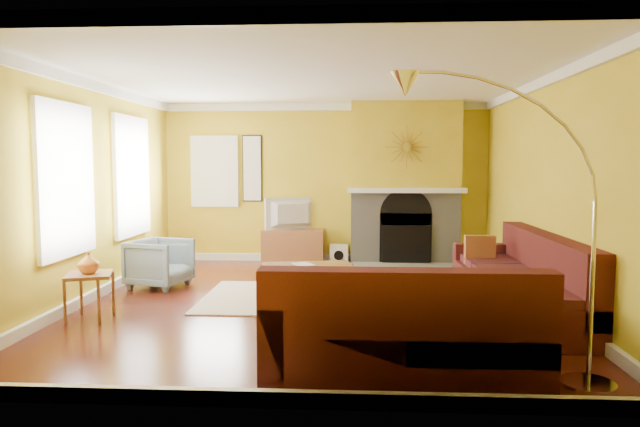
# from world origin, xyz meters

# --- Properties ---
(floor) EXTENTS (5.50, 6.00, 0.02)m
(floor) POSITION_xyz_m (0.00, 0.00, -0.01)
(floor) COLOR #5F2014
(floor) RESTS_ON ground
(ceiling) EXTENTS (5.50, 6.00, 0.02)m
(ceiling) POSITION_xyz_m (0.00, 0.00, 2.71)
(ceiling) COLOR white
(ceiling) RESTS_ON ground
(wall_back) EXTENTS (5.50, 0.02, 2.70)m
(wall_back) POSITION_xyz_m (0.00, 3.01, 1.35)
(wall_back) COLOR gold
(wall_back) RESTS_ON ground
(wall_front) EXTENTS (5.50, 0.02, 2.70)m
(wall_front) POSITION_xyz_m (0.00, -3.01, 1.35)
(wall_front) COLOR gold
(wall_front) RESTS_ON ground
(wall_left) EXTENTS (0.02, 6.00, 2.70)m
(wall_left) POSITION_xyz_m (-2.76, 0.00, 1.35)
(wall_left) COLOR gold
(wall_left) RESTS_ON ground
(wall_right) EXTENTS (0.02, 6.00, 2.70)m
(wall_right) POSITION_xyz_m (2.76, 0.00, 1.35)
(wall_right) COLOR gold
(wall_right) RESTS_ON ground
(baseboard) EXTENTS (5.50, 6.00, 0.12)m
(baseboard) POSITION_xyz_m (0.00, 0.00, 0.06)
(baseboard) COLOR white
(baseboard) RESTS_ON floor
(crown_molding) EXTENTS (5.50, 6.00, 0.12)m
(crown_molding) POSITION_xyz_m (0.00, 0.00, 2.64)
(crown_molding) COLOR white
(crown_molding) RESTS_ON ceiling
(window_left_near) EXTENTS (0.06, 1.22, 1.72)m
(window_left_near) POSITION_xyz_m (-2.72, 1.30, 1.50)
(window_left_near) COLOR white
(window_left_near) RESTS_ON wall_left
(window_left_far) EXTENTS (0.06, 1.22, 1.72)m
(window_left_far) POSITION_xyz_m (-2.72, -0.60, 1.50)
(window_left_far) COLOR white
(window_left_far) RESTS_ON wall_left
(window_back) EXTENTS (0.82, 0.06, 1.22)m
(window_back) POSITION_xyz_m (-1.90, 2.96, 1.55)
(window_back) COLOR white
(window_back) RESTS_ON wall_back
(wall_art) EXTENTS (0.34, 0.04, 1.14)m
(wall_art) POSITION_xyz_m (-1.25, 2.97, 1.60)
(wall_art) COLOR white
(wall_art) RESTS_ON wall_back
(fireplace) EXTENTS (1.80, 0.40, 2.70)m
(fireplace) POSITION_xyz_m (1.35, 2.80, 1.35)
(fireplace) COLOR gray
(fireplace) RESTS_ON floor
(mantel) EXTENTS (1.92, 0.22, 0.08)m
(mantel) POSITION_xyz_m (1.35, 2.56, 1.25)
(mantel) COLOR white
(mantel) RESTS_ON fireplace
(hearth) EXTENTS (1.80, 0.70, 0.06)m
(hearth) POSITION_xyz_m (1.35, 2.25, 0.03)
(hearth) COLOR gray
(hearth) RESTS_ON floor
(sunburst) EXTENTS (0.70, 0.04, 0.70)m
(sunburst) POSITION_xyz_m (1.35, 2.57, 1.95)
(sunburst) COLOR olive
(sunburst) RESTS_ON fireplace
(rug) EXTENTS (2.40, 1.80, 0.02)m
(rug) POSITION_xyz_m (-0.18, 0.24, 0.01)
(rug) COLOR beige
(rug) RESTS_ON floor
(sectional_sofa) EXTENTS (2.98, 3.74, 0.90)m
(sectional_sofa) POSITION_xyz_m (1.26, -0.83, 0.45)
(sectional_sofa) COLOR #4F1919
(sectional_sofa) RESTS_ON floor
(coffee_table) EXTENTS (1.28, 1.28, 0.44)m
(coffee_table) POSITION_xyz_m (-0.03, -0.09, 0.22)
(coffee_table) COLOR white
(coffee_table) RESTS_ON floor
(media_console) EXTENTS (1.04, 0.47, 0.57)m
(media_console) POSITION_xyz_m (-0.53, 2.78, 0.29)
(media_console) COLOR #935B35
(media_console) RESTS_ON floor
(tv) EXTENTS (0.88, 0.54, 0.54)m
(tv) POSITION_xyz_m (-0.53, 2.78, 0.84)
(tv) COLOR black
(tv) RESTS_ON media_console
(subwoofer) EXTENTS (0.31, 0.31, 0.31)m
(subwoofer) POSITION_xyz_m (0.25, 2.82, 0.15)
(subwoofer) COLOR white
(subwoofer) RESTS_ON floor
(armchair) EXTENTS (0.88, 0.87, 0.66)m
(armchair) POSITION_xyz_m (-2.14, 0.78, 0.33)
(armchair) COLOR gray
(armchair) RESTS_ON floor
(side_table) EXTENTS (0.58, 0.58, 0.51)m
(side_table) POSITION_xyz_m (-2.35, -0.87, 0.25)
(side_table) COLOR #935B35
(side_table) RESTS_ON floor
(vase) EXTENTS (0.25, 0.25, 0.23)m
(vase) POSITION_xyz_m (-2.35, -0.87, 0.62)
(vase) COLOR orange
(vase) RESTS_ON side_table
(book) EXTENTS (0.31, 0.32, 0.03)m
(book) POSITION_xyz_m (-0.20, 0.02, 0.45)
(book) COLOR white
(book) RESTS_ON coffee_table
(arc_lamp) EXTENTS (1.47, 0.36, 2.34)m
(arc_lamp) POSITION_xyz_m (1.60, -2.54, 1.17)
(arc_lamp) COLOR silver
(arc_lamp) RESTS_ON floor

